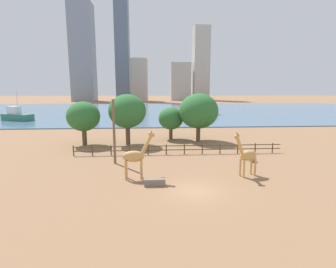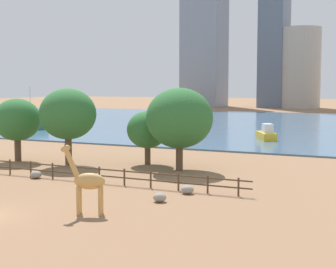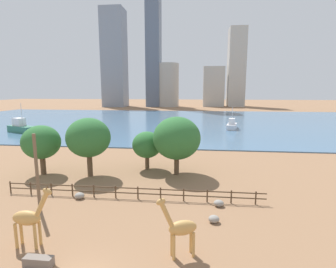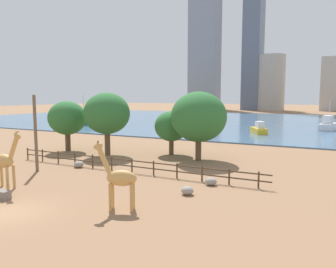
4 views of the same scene
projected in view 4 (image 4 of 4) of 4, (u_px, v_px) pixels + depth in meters
The scene contains 20 objects.
ground_plane at pixel (266, 121), 90.35m from camera, with size 400.00×400.00×0.00m, color #8C6647.
harbor_water at pixel (264, 122), 87.69m from camera, with size 180.00×86.00×0.20m, color #476B8C.
giraffe_tall at pixel (5, 161), 24.50m from camera, with size 3.03×0.82×4.49m.
giraffe_companion at pixel (119, 178), 19.87m from camera, with size 2.74×1.43×4.30m.
utility_pole at pixel (36, 134), 30.03m from camera, with size 0.28×0.28×7.06m, color brown.
boulder_near_fence at pixel (211, 181), 25.60m from camera, with size 0.93×0.81×0.61m, color gray.
boulder_by_pole at pixel (79, 164), 31.99m from camera, with size 0.96×0.84×0.63m, color gray.
boulder_small at pixel (187, 191), 23.13m from camera, with size 0.89×0.81×0.61m, color gray.
enclosure_fence at pixel (124, 163), 30.20m from camera, with size 26.12×0.14×1.30m.
tree_left_large at pixel (199, 117), 35.16m from camera, with size 6.02×6.02×7.44m.
tree_center_broad at pixel (107, 114), 38.30m from camera, with size 5.40×5.40×7.38m.
tree_right_tall at pixel (67, 118), 41.29m from camera, with size 4.73×4.73×6.34m.
tree_left_small at pixel (171, 126), 38.79m from camera, with size 3.99×3.99×5.20m.
boat_ferry at pixel (259, 129), 59.45m from camera, with size 4.00×5.36×2.24m.
boat_sailboat at pixel (328, 125), 65.10m from camera, with size 3.59×7.04×6.05m.
boat_tug at pixel (83, 119), 78.93m from camera, with size 8.57×5.87×7.27m.
skyline_block_central at pixel (205, 52), 171.58m from camera, with size 13.74×13.60×59.57m, color gray.
skyline_tower_glass at pixel (336, 84), 153.18m from camera, with size 13.26×10.12×25.16m, color #B7B2A8.
skyline_block_left at pixel (270, 83), 161.50m from camera, with size 13.90×13.90×27.01m, color #ADA89E.
skyline_block_right at pixel (254, 8), 162.31m from camera, with size 8.55×12.46×101.30m, color slate.
Camera 4 is at (16.92, -12.59, 6.94)m, focal length 35.00 mm.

